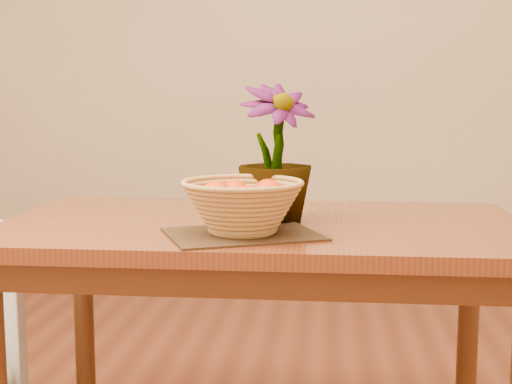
# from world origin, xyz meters

# --- Properties ---
(wall_back) EXTENTS (4.00, 0.02, 2.70)m
(wall_back) POSITION_xyz_m (0.00, 2.25, 1.35)
(wall_back) COLOR beige
(wall_back) RESTS_ON floor
(table) EXTENTS (1.40, 0.80, 0.75)m
(table) POSITION_xyz_m (0.00, 0.30, 0.66)
(table) COLOR maroon
(table) RESTS_ON floor
(placemat) EXTENTS (0.43, 0.39, 0.01)m
(placemat) POSITION_xyz_m (-0.03, 0.10, 0.75)
(placemat) COLOR #3C2516
(placemat) RESTS_ON table
(wicker_basket) EXTENTS (0.30, 0.30, 0.12)m
(wicker_basket) POSITION_xyz_m (-0.03, 0.10, 0.82)
(wicker_basket) COLOR tan
(wicker_basket) RESTS_ON placemat
(orange_pile) EXTENTS (0.20, 0.19, 0.08)m
(orange_pile) POSITION_xyz_m (-0.03, 0.10, 0.84)
(orange_pile) COLOR #F43203
(orange_pile) RESTS_ON wicker_basket
(potted_plant) EXTENTS (0.28, 0.28, 0.37)m
(potted_plant) POSITION_xyz_m (0.04, 0.31, 0.93)
(potted_plant) COLOR #214B15
(potted_plant) RESTS_ON table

